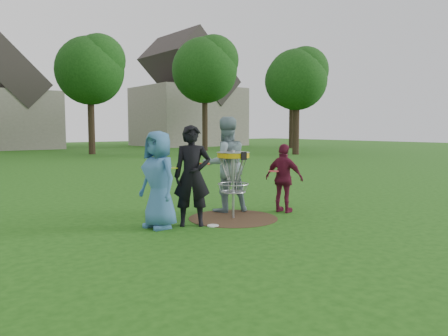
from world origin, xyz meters
TOP-DOWN VIEW (x-y plane):
  - ground at (0.00, 0.00)m, footprint 100.00×100.00m
  - dirt_patch at (0.00, 0.00)m, footprint 1.80×1.80m
  - player_blue at (-1.60, 0.18)m, footprint 0.67×0.93m
  - player_black at (-1.02, -0.04)m, footprint 0.82×0.75m
  - player_grey at (0.34, 0.68)m, footprint 1.18×1.03m
  - player_maroon at (1.27, -0.18)m, footprint 0.61×0.94m
  - disc_on_grass at (-0.75, -0.32)m, footprint 0.22×0.22m
  - disc_golf_basket at (0.00, -0.00)m, footprint 0.66×0.67m
  - held_discs at (-0.21, 0.10)m, footprint 2.53×0.79m
  - tree_row at (0.44, 20.67)m, footprint 51.20×17.42m
  - house_row at (4.78, 33.07)m, footprint 44.50×10.65m

SIDE VIEW (x-z plane):
  - ground at x=0.00m, z-range 0.00..0.00m
  - dirt_patch at x=0.00m, z-range 0.00..0.01m
  - disc_on_grass at x=-0.75m, z-range 0.00..0.02m
  - player_maroon at x=1.27m, z-range 0.00..1.48m
  - player_blue at x=-1.60m, z-range 0.00..1.77m
  - player_black at x=-1.02m, z-range 0.00..1.88m
  - disc_golf_basket at x=0.00m, z-range 0.33..1.71m
  - player_grey at x=0.34m, z-range 0.00..2.06m
  - held_discs at x=-0.21m, z-range 0.92..1.29m
  - house_row at x=4.78m, z-range -1.67..9.95m
  - tree_row at x=0.44m, z-range 1.26..11.16m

